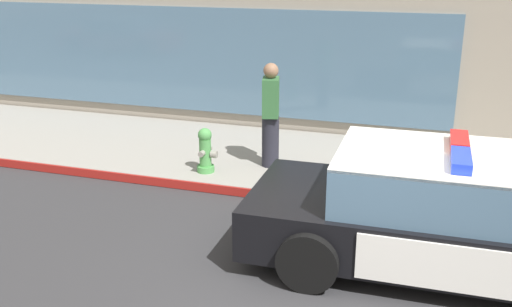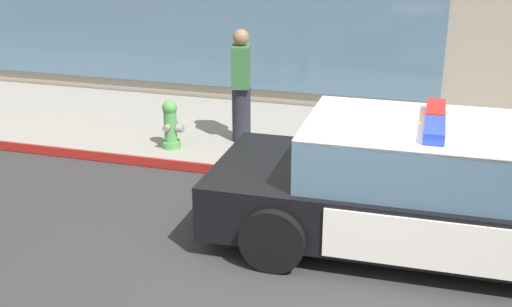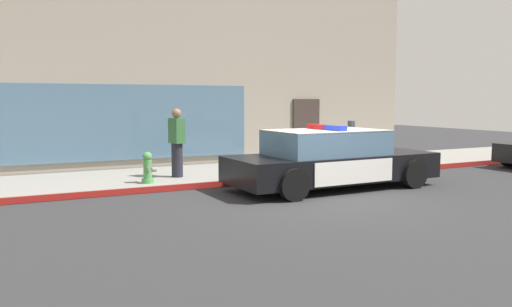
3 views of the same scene
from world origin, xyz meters
name	(u,v)px [view 1 (image 1 of 3)]	position (x,y,z in m)	size (l,w,h in m)	color
ground	(351,300)	(0.00, 0.00, 0.00)	(48.00, 48.00, 0.00)	#303033
sidewalk	(389,171)	(0.00, 3.91, 0.07)	(48.00, 3.21, 0.15)	gray
curb_red_paint	(378,209)	(0.00, 2.30, 0.08)	(28.80, 0.04, 0.14)	maroon
police_cruiser	(466,216)	(1.09, 1.03, 0.68)	(5.08, 2.17, 1.49)	black
fire_hydrant	(206,151)	(-2.80, 2.78, 0.50)	(0.34, 0.39, 0.73)	#4C994C
pedestrian_on_sidewalk	(271,115)	(-1.90, 3.37, 1.01)	(0.35, 0.45, 1.71)	#23232D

